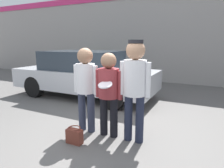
# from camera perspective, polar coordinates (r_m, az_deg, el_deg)

# --- Properties ---
(ground_plane) EXTENTS (56.00, 56.00, 0.00)m
(ground_plane) POSITION_cam_1_polar(r_m,az_deg,el_deg) (4.10, -5.07, -14.36)
(ground_plane) COLOR #5B5956
(storefront_building) EXTENTS (24.00, 0.22, 4.12)m
(storefront_building) POSITION_cam_1_polar(r_m,az_deg,el_deg) (9.51, 14.90, 13.06)
(storefront_building) COLOR gray
(storefront_building) RESTS_ON ground
(person_left) EXTENTS (0.55, 0.38, 1.70)m
(person_left) POSITION_cam_1_polar(r_m,az_deg,el_deg) (4.01, -7.53, 0.45)
(person_left) COLOR #2D3347
(person_left) RESTS_ON ground
(person_middle_with_frisbee) EXTENTS (0.56, 0.59, 1.62)m
(person_middle_with_frisbee) POSITION_cam_1_polar(r_m,az_deg,el_deg) (3.76, -0.96, -1.03)
(person_middle_with_frisbee) COLOR black
(person_middle_with_frisbee) RESTS_ON ground
(person_right) EXTENTS (0.57, 0.40, 1.85)m
(person_right) POSITION_cam_1_polar(r_m,az_deg,el_deg) (3.54, 6.53, 0.92)
(person_right) COLOR #1E2338
(person_right) RESTS_ON ground
(parked_car_near) EXTENTS (4.77, 1.97, 1.53)m
(parked_car_near) POSITION_cam_1_polar(r_m,az_deg,el_deg) (6.83, -7.89, 2.97)
(parked_car_near) COLOR #B7BABF
(parked_car_near) RESTS_ON ground
(shrub) EXTENTS (1.03, 1.03, 1.03)m
(shrub) POSITION_cam_1_polar(r_m,az_deg,el_deg) (10.28, -6.17, 4.45)
(shrub) COLOR #2D6B33
(shrub) RESTS_ON ground
(handbag) EXTENTS (0.30, 0.23, 0.31)m
(handbag) POSITION_cam_1_polar(r_m,az_deg,el_deg) (3.79, -10.69, -14.31)
(handbag) COLOR brown
(handbag) RESTS_ON ground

